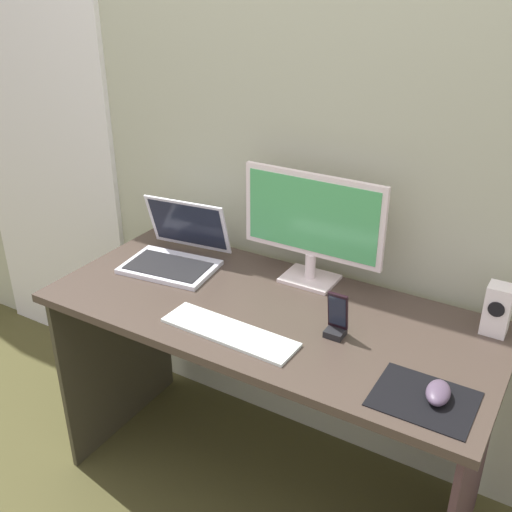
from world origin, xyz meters
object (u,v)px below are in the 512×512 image
object	(u,v)px
laptop	(176,252)
phone_in_dock	(337,321)
mouse	(438,393)
keyboard_external	(229,332)
monitor	(312,223)
speaker_right	(498,310)

from	to	relation	value
laptop	phone_in_dock	bearing A→B (deg)	-10.47
mouse	phone_in_dock	size ratio (longest dim) A/B	0.72
laptop	mouse	xyz separation A→B (m)	(1.01, -0.26, -0.02)
mouse	phone_in_dock	xyz separation A→B (m)	(-0.34, 0.13, 0.03)
laptop	keyboard_external	world-z (taller)	laptop
monitor	phone_in_dock	bearing A→B (deg)	-50.49
phone_in_dock	monitor	bearing A→B (deg)	129.51
speaker_right	mouse	size ratio (longest dim) A/B	1.55
monitor	laptop	size ratio (longest dim) A/B	1.41
keyboard_external	mouse	distance (m)	0.61
monitor	mouse	bearing A→B (deg)	-35.51
monitor	mouse	xyz separation A→B (m)	(0.55, -0.39, -0.19)
keyboard_external	laptop	bearing A→B (deg)	147.48
monitor	mouse	size ratio (longest dim) A/B	4.93
speaker_right	laptop	world-z (taller)	laptop
monitor	phone_in_dock	distance (m)	0.37
speaker_right	phone_in_dock	bearing A→B (deg)	-147.56
monitor	laptop	bearing A→B (deg)	-164.21
laptop	monitor	bearing A→B (deg)	15.79
laptop	keyboard_external	xyz separation A→B (m)	(0.41, -0.28, -0.04)
laptop	mouse	size ratio (longest dim) A/B	3.48
keyboard_external	speaker_right	bearing A→B (deg)	33.24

